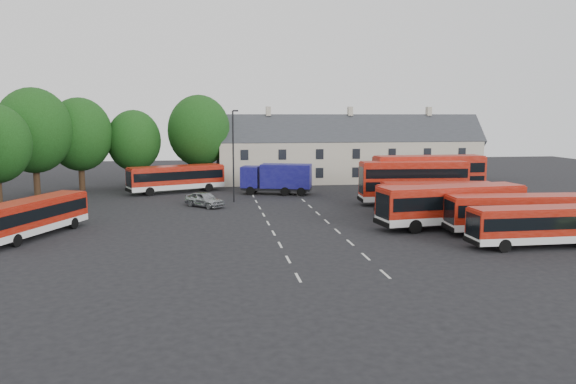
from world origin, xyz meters
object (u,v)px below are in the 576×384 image
(bus_row_a, at_px, (541,223))
(box_truck, at_px, (277,177))
(bus_west, at_px, (34,214))
(bus_dd_south, at_px, (413,180))
(silver_car, at_px, (205,199))
(lamppost, at_px, (233,153))

(bus_row_a, xyz_separation_m, box_truck, (-14.61, 28.13, 0.26))
(bus_west, height_order, box_truck, box_truck)
(bus_dd_south, bearing_deg, silver_car, 178.99)
(bus_dd_south, distance_m, lamppost, 18.43)
(bus_west, distance_m, silver_car, 17.25)
(bus_dd_south, distance_m, bus_west, 34.74)
(bus_row_a, distance_m, box_truck, 31.70)
(bus_dd_south, relative_size, silver_car, 2.44)
(box_truck, relative_size, lamppost, 0.87)
(box_truck, bearing_deg, silver_car, -119.85)
(lamppost, bearing_deg, silver_car, -137.84)
(silver_car, height_order, lamppost, lamppost)
(bus_west, xyz_separation_m, box_truck, (20.51, 19.77, 0.24))
(bus_dd_south, height_order, bus_west, bus_dd_south)
(box_truck, distance_m, lamppost, 7.86)
(lamppost, bearing_deg, bus_row_a, -49.42)
(bus_row_a, distance_m, lamppost, 30.56)
(bus_west, bearing_deg, bus_dd_south, -50.19)
(bus_dd_south, height_order, box_truck, bus_dd_south)
(bus_west, xyz_separation_m, lamppost, (15.36, 14.71, 3.36))
(bus_dd_south, height_order, silver_car, bus_dd_south)
(silver_car, relative_size, lamppost, 0.47)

